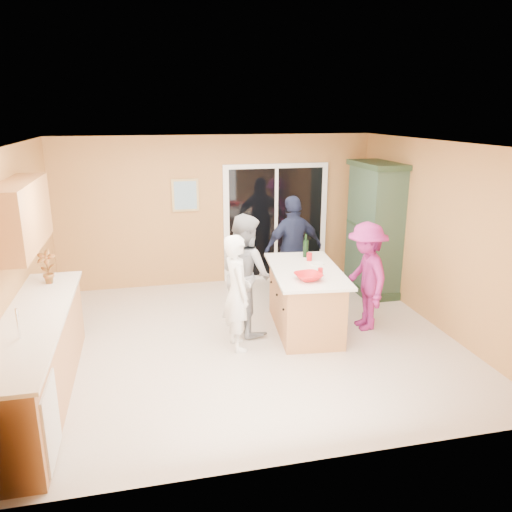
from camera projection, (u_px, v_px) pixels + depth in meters
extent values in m
plane|color=beige|center=(247.00, 340.00, 6.75)|extent=(5.50, 5.50, 0.00)
cube|color=white|center=(246.00, 144.00, 6.02)|extent=(5.50, 5.00, 0.10)
cube|color=tan|center=(217.00, 211.00, 8.72)|extent=(5.50, 0.10, 2.60)
cube|color=tan|center=(309.00, 327.00, 4.04)|extent=(5.50, 0.10, 2.60)
cube|color=tan|center=(15.00, 261.00, 5.80)|extent=(0.10, 5.00, 2.60)
cube|color=tan|center=(439.00, 236.00, 6.97)|extent=(0.10, 5.00, 2.60)
cube|color=#B17444|center=(37.00, 361.00, 5.26)|extent=(0.60, 3.00, 0.90)
cube|color=silver|center=(14.00, 426.00, 4.25)|extent=(0.62, 0.60, 0.72)
cube|color=silver|center=(33.00, 319.00, 5.13)|extent=(0.65, 3.05, 0.04)
cylinder|color=silver|center=(18.00, 324.00, 4.61)|extent=(0.02, 0.02, 0.30)
cube|color=#B17444|center=(21.00, 216.00, 5.49)|extent=(0.35, 1.60, 0.75)
cube|color=white|center=(276.00, 222.00, 8.99)|extent=(1.90, 0.05, 2.10)
cube|color=black|center=(276.00, 223.00, 8.97)|extent=(1.70, 0.03, 1.94)
cube|color=white|center=(276.00, 223.00, 8.97)|extent=(0.06, 0.04, 1.94)
cube|color=silver|center=(284.00, 225.00, 9.01)|extent=(0.02, 0.03, 0.12)
cube|color=tan|center=(185.00, 195.00, 8.50)|extent=(0.46, 0.03, 0.56)
cube|color=teal|center=(185.00, 195.00, 8.49)|extent=(0.38, 0.02, 0.48)
cube|color=#B17444|center=(305.00, 301.00, 6.98)|extent=(0.93, 1.58, 0.86)
cube|color=silver|center=(306.00, 270.00, 6.85)|extent=(1.09, 1.79, 0.04)
cube|color=black|center=(304.00, 326.00, 7.09)|extent=(0.84, 1.50, 0.10)
cube|color=#213521|center=(371.00, 286.00, 8.62)|extent=(0.61, 1.15, 0.13)
cube|color=#2F4635|center=(375.00, 229.00, 8.33)|extent=(0.54, 1.09, 2.04)
cube|color=#213521|center=(379.00, 165.00, 8.03)|extent=(0.63, 1.19, 0.09)
imported|color=silver|center=(237.00, 293.00, 6.35)|extent=(0.41, 0.58, 1.52)
imported|color=gray|center=(245.00, 274.00, 6.85)|extent=(0.90, 0.99, 1.67)
imported|color=#1A243B|center=(293.00, 249.00, 7.95)|extent=(1.07, 0.60, 1.72)
imported|color=#92206B|center=(366.00, 276.00, 6.94)|extent=(0.60, 1.01, 1.53)
imported|color=red|center=(308.00, 277.00, 6.40)|extent=(0.39, 0.39, 0.09)
imported|color=red|center=(47.00, 267.00, 6.08)|extent=(0.25, 0.20, 0.42)
cylinder|color=red|center=(320.00, 272.00, 6.58)|extent=(0.07, 0.07, 0.10)
cylinder|color=red|center=(309.00, 257.00, 7.22)|extent=(0.09, 0.09, 0.11)
cylinder|color=black|center=(306.00, 249.00, 7.38)|extent=(0.08, 0.08, 0.25)
cylinder|color=black|center=(306.00, 237.00, 7.34)|extent=(0.03, 0.03, 0.09)
cylinder|color=white|center=(316.00, 263.00, 7.07)|extent=(0.22, 0.22, 0.01)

